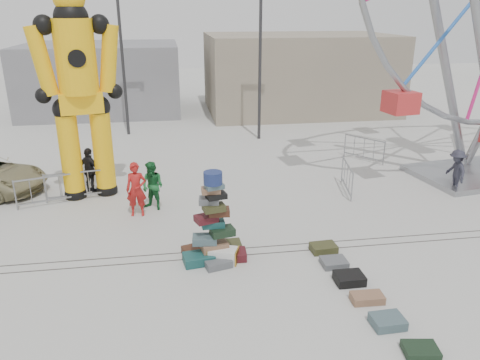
{
  "coord_description": "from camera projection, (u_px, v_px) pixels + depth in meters",
  "views": [
    {
      "loc": [
        -1.71,
        -10.97,
        6.6
      ],
      "look_at": [
        0.38,
        2.67,
        1.51
      ],
      "focal_mm": 35.0,
      "sensor_mm": 36.0,
      "label": 1
    }
  ],
  "objects": [
    {
      "name": "row_case_2",
      "position": [
        349.0,
        278.0,
        11.91
      ],
      "size": [
        0.73,
        0.58,
        0.24
      ],
      "primitive_type": "cube",
      "rotation": [
        0.0,
        0.0,
        0.0
      ],
      "color": "black",
      "rests_on": "ground"
    },
    {
      "name": "pedestrian_green",
      "position": [
        153.0,
        186.0,
        16.05
      ],
      "size": [
        1.05,
        1.0,
        1.71
      ],
      "primitive_type": "imported",
      "rotation": [
        0.0,
        0.0,
        -0.61
      ],
      "color": "#175C29",
      "rests_on": "ground"
    },
    {
      "name": "steamer_trunk",
      "position": [
        223.0,
        255.0,
        12.9
      ],
      "size": [
        0.94,
        0.73,
        0.39
      ],
      "primitive_type": "cube",
      "rotation": [
        0.0,
        0.0,
        -0.34
      ],
      "color": "silver",
      "rests_on": "ground"
    },
    {
      "name": "barricade_dummy_b",
      "position": [
        46.0,
        191.0,
        16.46
      ],
      "size": [
        1.94,
        0.69,
        1.1
      ],
      "primitive_type": null,
      "rotation": [
        0.0,
        0.0,
        0.3
      ],
      "color": "gray",
      "rests_on": "ground"
    },
    {
      "name": "pedestrian_grey",
      "position": [
        456.0,
        171.0,
        17.61
      ],
      "size": [
        0.64,
        1.08,
        1.65
      ],
      "primitive_type": "imported",
      "rotation": [
        0.0,
        0.0,
        -1.59
      ],
      "color": "#252632",
      "rests_on": "ground"
    },
    {
      "name": "lamp_post_right",
      "position": [
        262.0,
        53.0,
        23.64
      ],
      "size": [
        1.41,
        0.25,
        8.0
      ],
      "color": "#2D2D30",
      "rests_on": "ground"
    },
    {
      "name": "barricade_wheel_back",
      "position": [
        364.0,
        149.0,
        21.35
      ],
      "size": [
        1.29,
        1.65,
        1.1
      ],
      "primitive_type": null,
      "rotation": [
        0.0,
        0.0,
        -0.92
      ],
      "color": "gray",
      "rests_on": "ground"
    },
    {
      "name": "crash_test_dummy",
      "position": [
        79.0,
        87.0,
        16.12
      ],
      "size": [
        3.06,
        1.34,
        7.66
      ],
      "rotation": [
        0.0,
        0.0,
        0.22
      ],
      "color": "black",
      "rests_on": "ground"
    },
    {
      "name": "row_case_4",
      "position": [
        388.0,
        321.0,
        10.29
      ],
      "size": [
        0.72,
        0.58,
        0.22
      ],
      "primitive_type": "cube",
      "rotation": [
        0.0,
        0.0,
        0.03
      ],
      "color": "#486067",
      "rests_on": "ground"
    },
    {
      "name": "pedestrian_red",
      "position": [
        136.0,
        189.0,
        15.54
      ],
      "size": [
        0.7,
        0.48,
        1.86
      ],
      "primitive_type": "imported",
      "rotation": [
        0.0,
        0.0,
        -0.05
      ],
      "color": "#A51917",
      "rests_on": "ground"
    },
    {
      "name": "barricade_dummy_c",
      "position": [
        74.0,
        186.0,
        16.93
      ],
      "size": [
        1.99,
        0.43,
        1.1
      ],
      "primitive_type": null,
      "rotation": [
        0.0,
        0.0,
        0.17
      ],
      "color": "gray",
      "rests_on": "ground"
    },
    {
      "name": "track_line_far",
      "position": [
        236.0,
        249.0,
        13.62
      ],
      "size": [
        40.0,
        0.04,
        0.01
      ],
      "primitive_type": "cube",
      "color": "#47443F",
      "rests_on": "ground"
    },
    {
      "name": "row_case_5",
      "position": [
        421.0,
        350.0,
        9.47
      ],
      "size": [
        0.76,
        0.61,
        0.16
      ],
      "primitive_type": "cube",
      "rotation": [
        0.0,
        0.0,
        -0.15
      ],
      "color": "black",
      "rests_on": "ground"
    },
    {
      "name": "building_left",
      "position": [
        103.0,
        78.0,
        31.49
      ],
      "size": [
        10.0,
        8.0,
        4.4
      ],
      "primitive_type": "cube",
      "color": "gray",
      "rests_on": "ground"
    },
    {
      "name": "lamp_post_left",
      "position": [
        124.0,
        51.0,
        24.5
      ],
      "size": [
        1.41,
        0.25,
        8.0
      ],
      "color": "#2D2D30",
      "rests_on": "ground"
    },
    {
      "name": "row_case_1",
      "position": [
        334.0,
        262.0,
        12.72
      ],
      "size": [
        0.68,
        0.58,
        0.18
      ],
      "primitive_type": "cube",
      "rotation": [
        0.0,
        0.0,
        0.01
      ],
      "color": "#5A5E62",
      "rests_on": "ground"
    },
    {
      "name": "barricade_wheel_front",
      "position": [
        347.0,
        178.0,
        17.72
      ],
      "size": [
        0.46,
        1.99,
        1.1
      ],
      "primitive_type": null,
      "rotation": [
        0.0,
        0.0,
        1.39
      ],
      "color": "gray",
      "rests_on": "ground"
    },
    {
      "name": "ground",
      "position": [
        241.0,
        266.0,
        12.7
      ],
      "size": [
        90.0,
        90.0,
        0.0
      ],
      "primitive_type": "plane",
      "color": "#9E9E99",
      "rests_on": "ground"
    },
    {
      "name": "row_case_0",
      "position": [
        324.0,
        248.0,
        13.45
      ],
      "size": [
        0.75,
        0.56,
        0.22
      ],
      "primitive_type": "cube",
      "rotation": [
        0.0,
        0.0,
        0.06
      ],
      "color": "#3C3E1F",
      "rests_on": "ground"
    },
    {
      "name": "row_case_3",
      "position": [
        367.0,
        298.0,
        11.15
      ],
      "size": [
        0.78,
        0.46,
        0.2
      ],
      "primitive_type": "cube",
      "rotation": [
        0.0,
        0.0,
        -0.04
      ],
      "color": "#8E6448",
      "rests_on": "ground"
    },
    {
      "name": "suitcase_tower",
      "position": [
        213.0,
        234.0,
        12.91
      ],
      "size": [
        1.81,
        1.6,
        2.57
      ],
      "rotation": [
        0.0,
        0.0,
        0.09
      ],
      "color": "#194D4C",
      "rests_on": "ground"
    },
    {
      "name": "track_line_near",
      "position": [
        238.0,
        255.0,
        13.25
      ],
      "size": [
        40.0,
        0.04,
        0.01
      ],
      "primitive_type": "cube",
      "color": "#47443F",
      "rests_on": "ground"
    },
    {
      "name": "pedestrian_black",
      "position": [
        90.0,
        170.0,
        17.55
      ],
      "size": [
        1.05,
        0.98,
        1.74
      ],
      "primitive_type": "imported",
      "rotation": [
        0.0,
        0.0,
        2.45
      ],
      "color": "black",
      "rests_on": "ground"
    },
    {
      "name": "building_right",
      "position": [
        298.0,
        73.0,
        31.38
      ],
      "size": [
        12.0,
        8.0,
        5.0
      ],
      "primitive_type": "cube",
      "color": "gray",
      "rests_on": "ground"
    }
  ]
}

